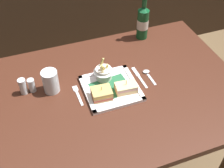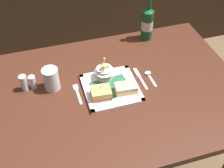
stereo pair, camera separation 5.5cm
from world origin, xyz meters
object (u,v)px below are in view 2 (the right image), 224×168
at_px(fork, 78,93).
at_px(spoon, 149,75).
at_px(water_glass, 51,80).
at_px(knife, 140,77).
at_px(salt_shaker, 24,84).
at_px(pepper_shaker, 33,83).
at_px(square_plate, 111,88).
at_px(sandwich_half_left, 101,93).
at_px(beer_bottle, 147,23).
at_px(fries_cup, 104,71).
at_px(sandwich_half_right, 126,88).
at_px(dining_table, 113,110).

xyz_separation_m(fork, spoon, (0.38, 0.02, 0.00)).
xyz_separation_m(water_glass, knife, (0.44, -0.06, -0.05)).
height_order(salt_shaker, pepper_shaker, salt_shaker).
bearing_deg(square_plate, fork, 172.23).
height_order(sandwich_half_left, beer_bottle, beer_bottle).
distance_m(sandwich_half_left, salt_shaker, 0.38).
height_order(square_plate, knife, square_plate).
bearing_deg(fork, fries_cup, 20.43).
bearing_deg(sandwich_half_right, square_plate, 144.97).
xyz_separation_m(fork, knife, (0.33, 0.02, 0.00)).
relative_size(dining_table, salt_shaker, 15.22).
relative_size(water_glass, pepper_shaker, 1.61).
distance_m(beer_bottle, salt_shaker, 0.77).
height_order(spoon, pepper_shaker, pepper_shaker).
bearing_deg(knife, sandwich_half_left, -160.48).
distance_m(water_glass, salt_shaker, 0.13).
height_order(sandwich_half_left, knife, sandwich_half_left).
relative_size(square_plate, beer_bottle, 0.94).
height_order(fork, spoon, spoon).
distance_m(dining_table, fork, 0.23).
xyz_separation_m(sandwich_half_right, salt_shaker, (-0.46, 0.16, 0.01)).
bearing_deg(knife, salt_shaker, 171.65).
relative_size(beer_bottle, spoon, 2.36).
height_order(sandwich_half_right, pepper_shaker, sandwich_half_right).
distance_m(sandwich_half_left, beer_bottle, 0.56).
xyz_separation_m(sandwich_half_right, fries_cup, (-0.07, 0.12, 0.02)).
bearing_deg(dining_table, spoon, 13.89).
relative_size(water_glass, salt_shaker, 1.37).
xyz_separation_m(fries_cup, salt_shaker, (-0.39, 0.04, -0.02)).
xyz_separation_m(square_plate, sandwich_half_right, (0.06, -0.04, 0.02)).
distance_m(water_glass, pepper_shaker, 0.09).
height_order(fries_cup, spoon, fries_cup).
relative_size(spoon, pepper_shaker, 1.64).
xyz_separation_m(sandwich_half_right, pepper_shaker, (-0.42, 0.16, 0.00)).
distance_m(beer_bottle, water_glass, 0.65).
bearing_deg(dining_table, fries_cup, 101.05).
bearing_deg(square_plate, sandwich_half_right, -35.03).
relative_size(square_plate, pepper_shaker, 3.64).
height_order(dining_table, sandwich_half_left, sandwich_half_left).
xyz_separation_m(fries_cup, fork, (-0.15, -0.06, -0.05)).
distance_m(square_plate, beer_bottle, 0.49).
bearing_deg(salt_shaker, sandwich_half_right, -19.51).
distance_m(dining_table, square_plate, 0.16).
bearing_deg(water_glass, knife, -7.23).
height_order(square_plate, fork, square_plate).
bearing_deg(beer_bottle, pepper_shaker, -161.02).
bearing_deg(water_glass, salt_shaker, 167.93).
height_order(square_plate, sandwich_half_left, sandwich_half_left).
height_order(fries_cup, salt_shaker, fries_cup).
distance_m(fork, salt_shaker, 0.26).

